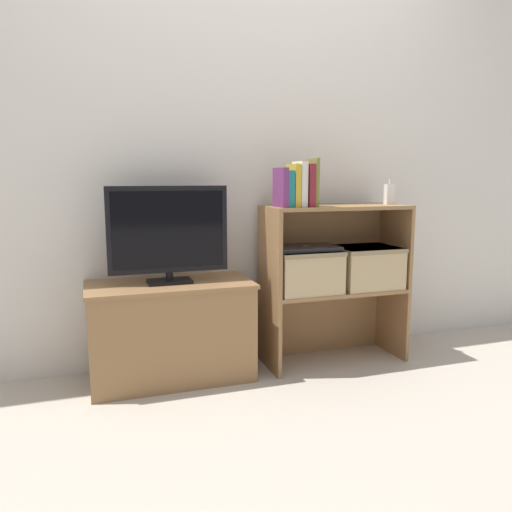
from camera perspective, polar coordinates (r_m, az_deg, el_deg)
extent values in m
plane|color=#BCB2A3|center=(2.65, 1.20, -14.09)|extent=(16.00, 16.00, 0.00)
cube|color=silver|center=(2.86, -1.75, 12.18)|extent=(10.00, 0.05, 2.40)
cube|color=olive|center=(2.65, -9.69, -8.63)|extent=(0.81, 0.40, 0.49)
cube|color=olive|center=(2.58, -9.84, -3.23)|extent=(0.83, 0.42, 0.02)
cube|color=black|center=(2.58, -9.85, -2.85)|extent=(0.22, 0.14, 0.01)
cylinder|color=black|center=(2.57, -9.86, -2.25)|extent=(0.04, 0.04, 0.04)
cube|color=black|center=(2.54, -10.01, 3.00)|extent=(0.60, 0.04, 0.43)
cube|color=black|center=(2.52, -9.94, 2.96)|extent=(0.55, 0.00, 0.38)
cube|color=olive|center=(2.75, 1.52, -8.55)|extent=(0.02, 0.34, 0.42)
cube|color=olive|center=(3.10, 15.21, -6.88)|extent=(0.02, 0.34, 0.42)
cube|color=olive|center=(3.04, 7.40, -6.93)|extent=(0.76, 0.02, 0.42)
cube|color=olive|center=(2.85, 8.88, -3.87)|extent=(0.76, 0.34, 0.02)
cube|color=olive|center=(2.66, 1.56, 0.63)|extent=(0.02, 0.34, 0.47)
cube|color=olive|center=(3.01, 15.56, 1.28)|extent=(0.02, 0.34, 0.47)
cube|color=olive|center=(2.95, 7.58, 1.39)|extent=(0.76, 0.02, 0.47)
cube|color=olive|center=(2.79, 9.11, 5.54)|extent=(0.76, 0.34, 0.02)
cube|color=#6B2D66|center=(2.58, 2.82, 7.82)|extent=(0.03, 0.16, 0.20)
cube|color=#1E7075|center=(2.59, 3.52, 7.66)|extent=(0.03, 0.14, 0.19)
cube|color=gold|center=(2.61, 4.30, 8.03)|extent=(0.03, 0.14, 0.22)
cube|color=silver|center=(2.62, 5.03, 8.17)|extent=(0.03, 0.14, 0.23)
cube|color=maroon|center=(2.64, 5.83, 8.02)|extent=(0.03, 0.16, 0.22)
cube|color=olive|center=(2.65, 6.49, 8.34)|extent=(0.02, 0.13, 0.25)
cube|color=white|center=(2.96, 14.98, 6.84)|extent=(0.05, 0.04, 0.11)
cylinder|color=silver|center=(2.96, 15.04, 8.23)|extent=(0.01, 0.01, 0.03)
cube|color=tan|center=(2.74, 5.57, -1.68)|extent=(0.35, 0.30, 0.23)
cube|color=#917E5B|center=(2.72, 5.60, 0.47)|extent=(0.36, 0.31, 0.02)
cube|color=tan|center=(2.91, 12.38, -1.21)|extent=(0.35, 0.30, 0.23)
cube|color=#917E5B|center=(2.89, 12.44, 0.81)|extent=(0.36, 0.31, 0.02)
cube|color=#2D2D33|center=(2.71, 5.61, 0.93)|extent=(0.36, 0.22, 0.02)
cylinder|color=#99999E|center=(2.71, 5.61, 1.17)|extent=(0.02, 0.02, 0.00)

